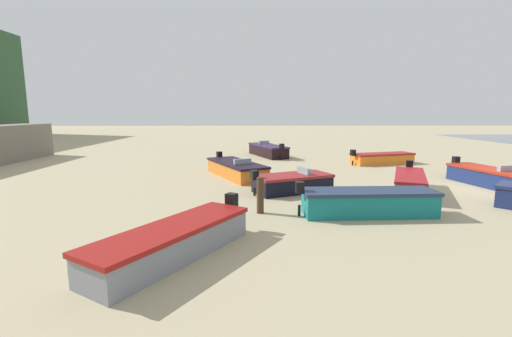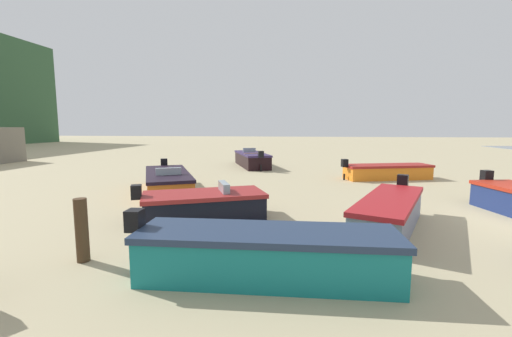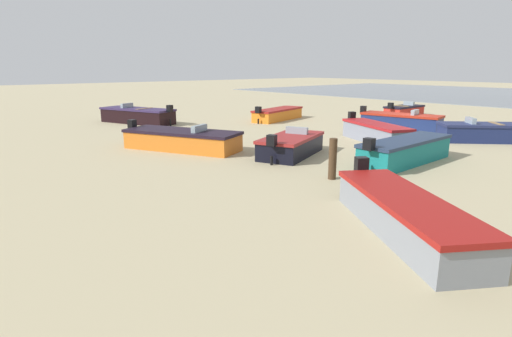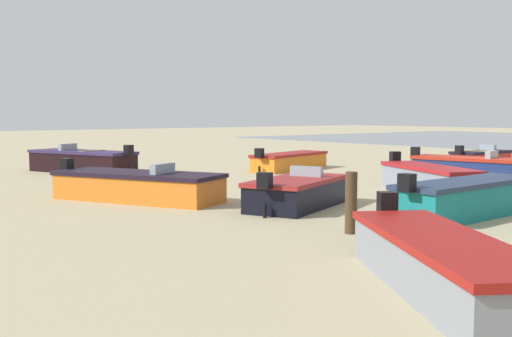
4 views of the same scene
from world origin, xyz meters
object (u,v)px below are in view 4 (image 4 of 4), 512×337
Objects in this scene: boat_orange_4 at (138,186)px; mooring_post_near_water at (351,203)px; boat_navy_7 at (471,168)px; boat_orange_5 at (290,161)px; boat_red_1 at (481,158)px; boat_black_6 at (297,192)px; boat_teal_3 at (467,198)px; boat_black_9 at (82,161)px; boat_grey_8 at (428,180)px; boat_grey_2 at (442,264)px.

mooring_post_near_water is (-7.35, -1.17, 0.23)m from boat_orange_4.
boat_navy_7 is 12.40m from mooring_post_near_water.
boat_navy_7 reaches higher than boat_orange_5.
boat_black_6 reaches higher than boat_red_1.
boat_orange_4 is (7.66, 4.99, -0.03)m from boat_teal_3.
boat_black_9 is at bearing -118.04° from boat_red_1.
mooring_post_near_water is at bearing -47.67° from boat_black_6.
mooring_post_near_water is (0.31, 3.82, 0.20)m from boat_teal_3.
boat_teal_3 is 1.10× the size of boat_grey_8.
boat_orange_5 is (12.40, -5.16, -0.07)m from boat_teal_3.
boat_black_9 is at bearing -3.80° from mooring_post_near_water.
boat_black_9 is at bearing -136.21° from boat_orange_5.
boat_red_1 is at bearing -162.62° from boat_navy_7.
boat_orange_4 is at bearing -63.21° from boat_grey_2.
boat_teal_3 is at bearing 71.53° from boat_grey_8.
boat_black_9 is at bearing -129.20° from boat_orange_4.
boat_navy_7 reaches higher than boat_orange_4.
boat_navy_7 reaches higher than boat_red_1.
boat_orange_4 reaches higher than boat_black_6.
boat_navy_7 is at bearing 141.92° from boat_orange_4.
boat_black_6 is 3.77m from mooring_post_near_water.
boat_red_1 is 18.86m from boat_orange_4.
boat_teal_3 is 0.92× the size of boat_black_9.
boat_orange_4 is at bearing -24.14° from boat_navy_7.
boat_black_6 is 0.82× the size of boat_navy_7.
mooring_post_near_water is (-4.51, 11.55, 0.21)m from boat_navy_7.
mooring_post_near_water is at bearing -96.43° from boat_teal_3.
boat_grey_2 is 11.27m from boat_orange_4.
boat_navy_7 is 0.88× the size of boat_black_9.
boat_grey_2 is at bearing -61.56° from boat_teal_3.
boat_orange_5 is at bearing 116.41° from boat_black_6.
boat_navy_7 is at bearing -69.68° from boat_black_9.
mooring_post_near_water reaches higher than boat_black_6.
boat_red_1 is 0.68× the size of boat_black_9.
boat_orange_4 is 1.11× the size of boat_orange_5.
boat_red_1 is 2.79× the size of mooring_post_near_water.
boat_red_1 is at bearing -132.21° from boat_grey_8.
boat_orange_4 is 1.19× the size of boat_grey_8.
mooring_post_near_water is (3.86, -2.28, 0.24)m from boat_grey_2.
boat_red_1 is 0.94× the size of boat_black_6.
boat_grey_8 is 0.84× the size of boat_black_9.
boat_teal_3 reaches higher than boat_black_6.
boat_navy_7 is 1.05× the size of boat_grey_8.
boat_red_1 is 0.74× the size of boat_teal_3.
boat_black_6 is (7.29, -3.85, -0.00)m from boat_grey_2.
boat_black_6 is at bearing -5.36° from boat_navy_7.
boat_orange_5 is 3.66× the size of mooring_post_near_water.
boat_red_1 is at bearing 82.45° from boat_black_6.
boat_orange_5 is 15.06m from mooring_post_near_water.
boat_grey_2 is 16.17m from boat_navy_7.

